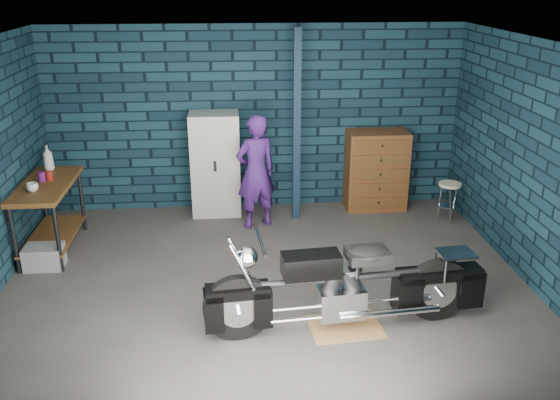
% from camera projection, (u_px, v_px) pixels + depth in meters
% --- Properties ---
extents(ground, '(6.00, 6.00, 0.00)m').
position_uv_depth(ground, '(266.00, 284.00, 6.84)').
color(ground, '#4A4745').
rests_on(ground, ground).
extents(room_walls, '(6.02, 5.01, 2.71)m').
position_uv_depth(room_walls, '(262.00, 111.00, 6.66)').
color(room_walls, '#0D222E').
rests_on(room_walls, ground).
extents(support_post, '(0.10, 0.10, 2.70)m').
position_uv_depth(support_post, '(297.00, 127.00, 8.20)').
color(support_post, '#112235').
rests_on(support_post, ground).
extents(workbench, '(0.60, 1.40, 0.91)m').
position_uv_depth(workbench, '(50.00, 217.00, 7.52)').
color(workbench, brown).
rests_on(workbench, ground).
extents(drip_mat, '(0.77, 0.61, 0.01)m').
position_uv_depth(drip_mat, '(345.00, 327.00, 6.01)').
color(drip_mat, '#956741').
rests_on(drip_mat, ground).
extents(motorcycle, '(2.47, 0.87, 1.07)m').
position_uv_depth(motorcycle, '(347.00, 281.00, 5.82)').
color(motorcycle, black).
rests_on(motorcycle, ground).
extents(person, '(0.69, 0.58, 1.60)m').
position_uv_depth(person, '(256.00, 172.00, 8.11)').
color(person, '#451E72').
rests_on(person, ground).
extents(storage_bin, '(0.45, 0.32, 0.28)m').
position_uv_depth(storage_bin, '(44.00, 257.00, 7.17)').
color(storage_bin, gray).
rests_on(storage_bin, ground).
extents(locker, '(0.70, 0.50, 1.51)m').
position_uv_depth(locker, '(216.00, 164.00, 8.59)').
color(locker, beige).
rests_on(locker, ground).
extents(tool_chest, '(0.89, 0.49, 1.19)m').
position_uv_depth(tool_chest, '(376.00, 171.00, 8.83)').
color(tool_chest, brown).
rests_on(tool_chest, ground).
extents(shop_stool, '(0.42, 0.42, 0.57)m').
position_uv_depth(shop_stool, '(448.00, 202.00, 8.47)').
color(shop_stool, beige).
rests_on(shop_stool, ground).
extents(cup_a, '(0.15, 0.15, 0.11)m').
position_uv_depth(cup_a, '(32.00, 187.00, 7.06)').
color(cup_a, beige).
rests_on(cup_a, workbench).
extents(mug_purple, '(0.12, 0.12, 0.12)m').
position_uv_depth(mug_purple, '(42.00, 177.00, 7.40)').
color(mug_purple, '#5D1862').
rests_on(mug_purple, workbench).
extents(mug_red, '(0.09, 0.09, 0.11)m').
position_uv_depth(mug_red, '(49.00, 176.00, 7.45)').
color(mug_red, maroon).
rests_on(mug_red, workbench).
extents(bottle, '(0.14, 0.14, 0.34)m').
position_uv_depth(bottle, '(48.00, 158.00, 7.79)').
color(bottle, gray).
rests_on(bottle, workbench).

